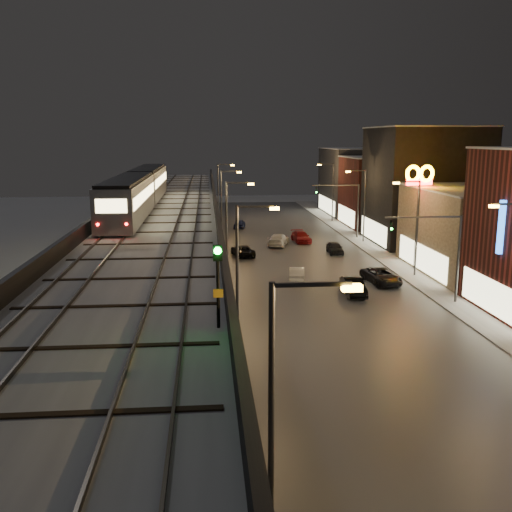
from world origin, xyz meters
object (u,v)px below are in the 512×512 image
rail_signal (218,270)px  car_mid_dark (278,240)px  car_onc_silver (353,287)px  car_mid_silver (243,251)px  car_far_white (239,224)px  car_onc_white (301,237)px  car_onc_dark (381,277)px  car_near_white (297,274)px  subway_train (140,189)px  car_onc_red (335,248)px

rail_signal → car_mid_dark: rail_signal is taller
rail_signal → car_onc_silver: size_ratio=0.65×
car_mid_silver → car_far_white: bearing=-100.9°
car_mid_silver → car_far_white: size_ratio=1.20×
rail_signal → car_onc_white: 53.06m
car_onc_dark → car_onc_white: (-3.76, 21.10, -0.02)m
car_near_white → car_mid_dark: bearing=-82.9°
subway_train → car_mid_silver: size_ratio=7.26×
rail_signal → car_onc_silver: rail_signal is taller
car_mid_dark → car_onc_white: (3.09, 2.09, -0.07)m
rail_signal → car_mid_silver: (3.51, 43.34, -8.00)m
subway_train → rail_signal: size_ratio=11.45×
subway_train → car_far_white: bearing=69.5°
car_onc_silver → car_onc_dark: bearing=46.6°
car_near_white → car_onc_white: bearing=-91.7°
car_mid_dark → car_near_white: bearing=105.4°
car_mid_silver → rail_signal: bearing=76.7°
car_near_white → car_mid_dark: 17.21m
subway_train → car_mid_dark: size_ratio=6.40×
car_onc_silver → car_mid_dark: bearing=100.3°
car_near_white → car_onc_silver: (3.90, -5.23, 0.08)m
subway_train → car_mid_silver: subway_train is taller
car_near_white → rail_signal: bearing=85.2°
car_near_white → car_mid_silver: size_ratio=0.86×
car_far_white → car_onc_dark: car_onc_dark is taller
rail_signal → car_onc_white: rail_signal is taller
car_far_white → car_onc_white: (7.00, -12.14, 0.03)m
car_near_white → car_mid_silver: 12.15m
subway_train → car_near_white: bearing=-11.5°
car_near_white → car_onc_red: (6.21, 11.90, 0.02)m
car_onc_red → car_far_white: bearing=117.8°
rail_signal → car_far_white: rail_signal is taller
car_mid_silver → car_near_white: bearing=101.6°
car_near_white → car_mid_silver: bearing=-61.0°
car_onc_silver → car_onc_red: 17.29m
car_onc_dark → car_onc_red: bearing=84.5°
car_onc_silver → car_onc_red: (2.31, 17.13, -0.06)m
car_far_white → rail_signal: bearing=95.3°
subway_train → car_onc_silver: size_ratio=7.44×
car_mid_silver → car_onc_white: 11.08m
car_far_white → car_onc_red: bearing=125.4°
rail_signal → car_far_white: bearing=86.1°
car_onc_dark → car_onc_white: 21.43m
car_near_white → car_onc_red: size_ratio=1.00×
subway_train → car_far_white: 31.43m
car_mid_silver → car_far_white: 20.05m
rail_signal → car_onc_red: rail_signal is taller
car_onc_dark → car_onc_red: size_ratio=1.28×
car_onc_white → car_near_white: bearing=-105.9°
car_near_white → car_mid_dark: size_ratio=0.76×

